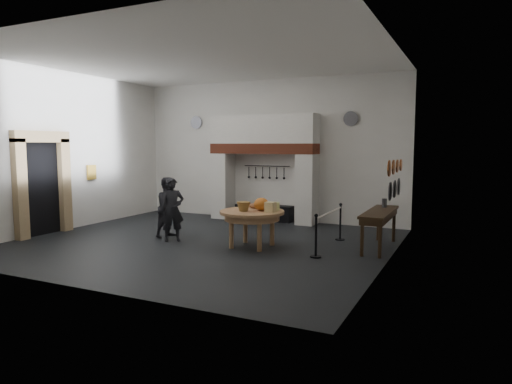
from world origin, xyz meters
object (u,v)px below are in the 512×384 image
at_px(barrier_post_near, 316,237).
at_px(barrier_post_far, 340,223).
at_px(iron_range, 264,213).
at_px(visitor_near, 172,210).
at_px(visitor_far, 169,207).
at_px(work_table, 252,212).
at_px(side_table, 380,212).

xyz_separation_m(barrier_post_near, barrier_post_far, (0.00, 2.00, 0.00)).
xyz_separation_m(iron_range, barrier_post_near, (3.02, -3.94, 0.20)).
relative_size(visitor_near, barrier_post_far, 1.79).
distance_m(iron_range, barrier_post_near, 4.97).
distance_m(iron_range, visitor_near, 4.00).
xyz_separation_m(visitor_near, visitor_far, (-0.40, 0.40, -0.01)).
relative_size(iron_range, visitor_far, 1.20).
height_order(work_table, barrier_post_far, barrier_post_far).
xyz_separation_m(visitor_near, side_table, (4.88, 1.41, 0.06)).
bearing_deg(visitor_near, barrier_post_far, -16.95).
distance_m(work_table, side_table, 3.00).
relative_size(work_table, side_table, 0.70).
bearing_deg(work_table, visitor_far, 177.28).
xyz_separation_m(side_table, barrier_post_near, (-1.08, -1.46, -0.42)).
bearing_deg(work_table, visitor_near, -172.40).
bearing_deg(barrier_post_far, work_table, -135.54).
relative_size(iron_range, visitor_near, 1.18).
distance_m(iron_range, work_table, 3.89).
relative_size(iron_range, side_table, 0.86).
bearing_deg(barrier_post_far, barrier_post_near, -90.00).
relative_size(visitor_far, barrier_post_far, 1.76).
distance_m(work_table, visitor_near, 2.12).
bearing_deg(side_table, visitor_near, -163.89).
height_order(iron_range, side_table, side_table).
distance_m(visitor_far, side_table, 5.38).
height_order(iron_range, barrier_post_far, barrier_post_far).
bearing_deg(visitor_far, work_table, -78.38).
height_order(work_table, barrier_post_near, barrier_post_near).
bearing_deg(iron_range, barrier_post_far, -32.63).
distance_m(iron_range, barrier_post_far, 3.60).
xyz_separation_m(work_table, visitor_near, (-2.11, -0.28, -0.03)).
xyz_separation_m(visitor_far, barrier_post_near, (4.21, -0.45, -0.34)).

